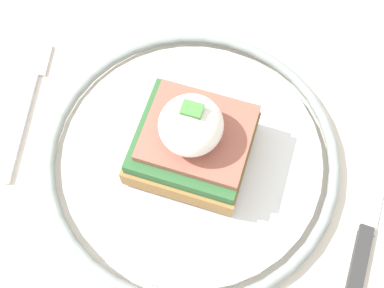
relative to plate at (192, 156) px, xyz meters
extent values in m
cube|color=beige|center=(-0.02, -0.05, -0.02)|extent=(1.14, 0.87, 0.03)
cylinder|color=silver|center=(0.00, 0.00, 0.00)|extent=(0.23, 0.23, 0.01)
torus|color=gray|center=(0.00, 0.00, 0.00)|extent=(0.27, 0.27, 0.01)
cube|color=#9E703D|center=(0.00, 0.00, 0.02)|extent=(0.10, 0.09, 0.02)
cube|color=#2D6033|center=(0.00, 0.00, 0.04)|extent=(0.09, 0.09, 0.01)
cube|color=#9E5647|center=(0.00, 0.00, 0.05)|extent=(0.09, 0.08, 0.01)
ellipsoid|color=white|center=(0.00, 0.00, 0.07)|extent=(0.05, 0.05, 0.04)
cube|color=#47843D|center=(0.00, 0.00, 0.09)|extent=(0.02, 0.01, 0.00)
cube|color=silver|center=(-0.16, -0.02, -0.01)|extent=(0.03, 0.11, 0.00)
cube|color=silver|center=(-0.18, 0.06, -0.01)|extent=(0.03, 0.04, 0.00)
cube|color=#2D2D2D|center=(0.16, -0.05, 0.00)|extent=(0.01, 0.08, 0.01)
cube|color=silver|center=(0.16, 0.04, -0.01)|extent=(0.02, 0.11, 0.00)
camera|label=1|loc=(0.05, -0.16, 0.40)|focal=45.00mm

